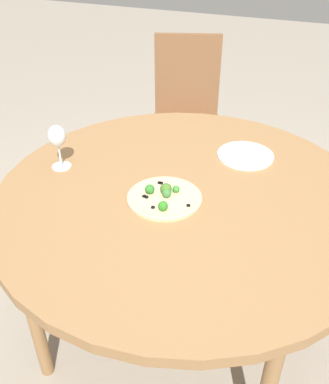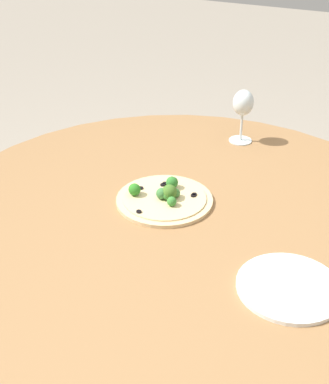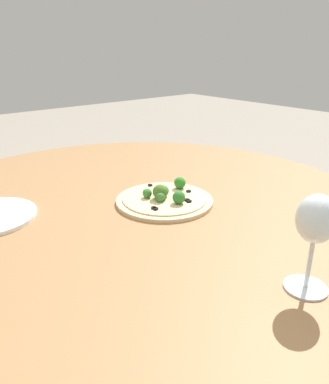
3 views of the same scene
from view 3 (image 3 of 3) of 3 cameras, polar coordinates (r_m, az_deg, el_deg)
name	(u,v)px [view 3 (image 3 of 3)]	position (r m, az deg, el deg)	size (l,w,h in m)	color
dining_table	(135,220)	(1.03, -4.57, -4.35)	(1.36, 1.36, 0.72)	olive
pizza	(165,198)	(1.01, 0.05, -0.97)	(0.26, 0.26, 0.05)	#DBBC89
wine_glass	(316,224)	(0.66, 22.10, -4.48)	(0.08, 0.08, 0.18)	silver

